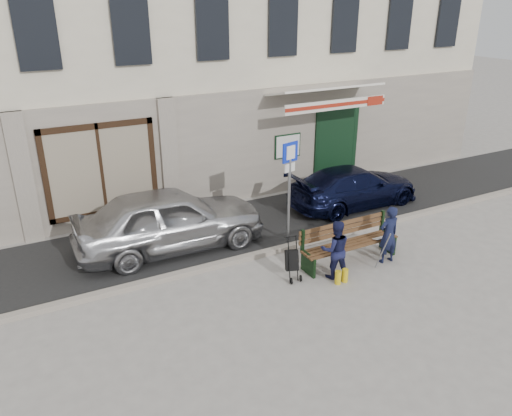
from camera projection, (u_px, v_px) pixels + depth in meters
ground at (312, 281)px, 10.59m from camera, size 80.00×80.00×0.00m
asphalt_lane at (246, 227)px, 13.12m from camera, size 60.00×3.20×0.01m
curb at (277, 250)px, 11.79m from camera, size 60.00×0.18×0.12m
building at (168, 18)px, 15.54m from camera, size 20.00×8.27×10.00m
car_silver at (170, 219)px, 11.73m from camera, size 4.49×1.90×1.51m
car_navy at (354, 187)px, 14.27m from camera, size 3.98×1.65×1.15m
parking_sign at (290, 177)px, 11.68m from camera, size 0.46×0.14×2.52m
bench at (348, 244)px, 11.21m from camera, size 2.40×1.17×0.98m
man at (388, 235)px, 11.14m from camera, size 0.50×0.34×1.35m
woman at (335, 249)px, 10.54m from camera, size 0.77×0.69×1.31m
stroller at (292, 261)px, 10.54m from camera, size 0.34×0.43×0.95m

